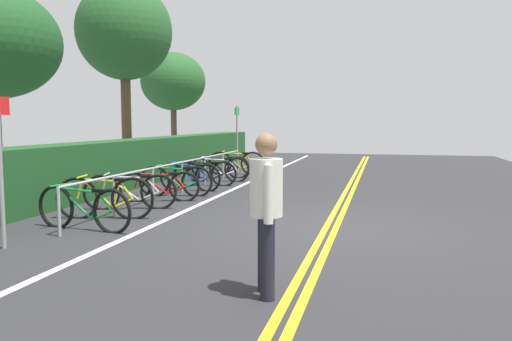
{
  "coord_description": "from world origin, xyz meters",
  "views": [
    {
      "loc": [
        -8.12,
        -0.79,
        1.71
      ],
      "look_at": [
        2.74,
        1.96,
        0.61
      ],
      "focal_mm": 35.45,
      "sensor_mm": 36.0,
      "label": 1
    }
  ],
  "objects_px": {
    "bicycle_3": "(160,187)",
    "bicycle_5": "(190,177)",
    "bicycle_1": "(105,198)",
    "bicycle_7": "(218,169)",
    "sign_post_far": "(237,132)",
    "bicycle_9": "(236,163)",
    "bicycle_0": "(83,208)",
    "bicycle_2": "(130,192)",
    "bike_rack": "(182,169)",
    "bicycle_6": "(205,173)",
    "pedestrian": "(266,204)",
    "bicycle_4": "(176,181)",
    "tree_extra": "(173,82)",
    "bicycle_8": "(221,167)",
    "sign_post_near": "(0,155)",
    "tree_far_right": "(124,32)"
  },
  "relations": [
    {
      "from": "bicycle_2",
      "to": "sign_post_near",
      "type": "height_order",
      "value": "sign_post_near"
    },
    {
      "from": "bicycle_2",
      "to": "tree_far_right",
      "type": "xyz_separation_m",
      "value": [
        5.2,
        2.87,
        4.01
      ]
    },
    {
      "from": "bicycle_2",
      "to": "tree_extra",
      "type": "distance_m",
      "value": 11.91
    },
    {
      "from": "bicycle_0",
      "to": "bicycle_8",
      "type": "bearing_deg",
      "value": 1.41
    },
    {
      "from": "bicycle_9",
      "to": "sign_post_far",
      "type": "distance_m",
      "value": 1.35
    },
    {
      "from": "bicycle_1",
      "to": "bicycle_3",
      "type": "bearing_deg",
      "value": -3.18
    },
    {
      "from": "bicycle_9",
      "to": "tree_far_right",
      "type": "bearing_deg",
      "value": 114.84
    },
    {
      "from": "bicycle_8",
      "to": "bicycle_1",
      "type": "bearing_deg",
      "value": -179.82
    },
    {
      "from": "bicycle_6",
      "to": "bicycle_3",
      "type": "bearing_deg",
      "value": 178.96
    },
    {
      "from": "bicycle_2",
      "to": "bicycle_6",
      "type": "relative_size",
      "value": 1.05
    },
    {
      "from": "sign_post_far",
      "to": "bicycle_9",
      "type": "bearing_deg",
      "value": -165.14
    },
    {
      "from": "bicycle_4",
      "to": "tree_far_right",
      "type": "bearing_deg",
      "value": 41.94
    },
    {
      "from": "bicycle_0",
      "to": "bicycle_2",
      "type": "bearing_deg",
      "value": 6.0
    },
    {
      "from": "bicycle_9",
      "to": "bicycle_7",
      "type": "bearing_deg",
      "value": -179.52
    },
    {
      "from": "bike_rack",
      "to": "bicycle_6",
      "type": "distance_m",
      "value": 1.4
    },
    {
      "from": "bicycle_8",
      "to": "bicycle_4",
      "type": "bearing_deg",
      "value": -177.65
    },
    {
      "from": "tree_far_right",
      "to": "tree_extra",
      "type": "xyz_separation_m",
      "value": [
        5.7,
        0.92,
        -1.03
      ]
    },
    {
      "from": "sign_post_far",
      "to": "bicycle_4",
      "type": "bearing_deg",
      "value": -177.84
    },
    {
      "from": "bicycle_8",
      "to": "tree_extra",
      "type": "relative_size",
      "value": 0.37
    },
    {
      "from": "bicycle_1",
      "to": "sign_post_far",
      "type": "xyz_separation_m",
      "value": [
        8.5,
        0.08,
        0.96
      ]
    },
    {
      "from": "bicycle_1",
      "to": "bicycle_7",
      "type": "bearing_deg",
      "value": -1.77
    },
    {
      "from": "sign_post_near",
      "to": "bicycle_8",
      "type": "bearing_deg",
      "value": -1.25
    },
    {
      "from": "bicycle_1",
      "to": "bicycle_6",
      "type": "height_order",
      "value": "bicycle_1"
    },
    {
      "from": "bike_rack",
      "to": "pedestrian",
      "type": "distance_m",
      "value": 7.36
    },
    {
      "from": "bicycle_2",
      "to": "sign_post_near",
      "type": "relative_size",
      "value": 0.83
    },
    {
      "from": "tree_far_right",
      "to": "bicycle_9",
      "type": "bearing_deg",
      "value": -65.16
    },
    {
      "from": "bicycle_3",
      "to": "bicycle_9",
      "type": "relative_size",
      "value": 0.9
    },
    {
      "from": "bike_rack",
      "to": "bicycle_9",
      "type": "bearing_deg",
      "value": -1.22
    },
    {
      "from": "bicycle_5",
      "to": "tree_far_right",
      "type": "distance_m",
      "value": 5.56
    },
    {
      "from": "bicycle_0",
      "to": "tree_far_right",
      "type": "distance_m",
      "value": 8.7
    },
    {
      "from": "bicycle_3",
      "to": "bicycle_5",
      "type": "height_order",
      "value": "bicycle_5"
    },
    {
      "from": "bicycle_9",
      "to": "tree_extra",
      "type": "xyz_separation_m",
      "value": [
        4.28,
        3.98,
        2.96
      ]
    },
    {
      "from": "bicycle_7",
      "to": "bicycle_8",
      "type": "height_order",
      "value": "bicycle_7"
    },
    {
      "from": "pedestrian",
      "to": "tree_far_right",
      "type": "relative_size",
      "value": 0.27
    },
    {
      "from": "bike_rack",
      "to": "sign_post_far",
      "type": "height_order",
      "value": "sign_post_far"
    },
    {
      "from": "bicycle_2",
      "to": "bicycle_3",
      "type": "bearing_deg",
      "value": -8.23
    },
    {
      "from": "bicycle_7",
      "to": "tree_extra",
      "type": "relative_size",
      "value": 0.39
    },
    {
      "from": "bike_rack",
      "to": "bicycle_7",
      "type": "bearing_deg",
      "value": -2.6
    },
    {
      "from": "bicycle_5",
      "to": "sign_post_near",
      "type": "bearing_deg",
      "value": 177.11
    },
    {
      "from": "bicycle_1",
      "to": "bicycle_4",
      "type": "height_order",
      "value": "bicycle_1"
    },
    {
      "from": "bicycle_7",
      "to": "bicycle_1",
      "type": "bearing_deg",
      "value": 178.23
    },
    {
      "from": "bicycle_1",
      "to": "bicycle_7",
      "type": "height_order",
      "value": "bicycle_1"
    },
    {
      "from": "bike_rack",
      "to": "sign_post_near",
      "type": "height_order",
      "value": "sign_post_near"
    },
    {
      "from": "bicycle_1",
      "to": "bicycle_6",
      "type": "xyz_separation_m",
      "value": [
        4.7,
        -0.16,
        -0.04
      ]
    },
    {
      "from": "bicycle_5",
      "to": "tree_extra",
      "type": "xyz_separation_m",
      "value": [
        8.11,
        3.91,
        2.99
      ]
    },
    {
      "from": "bicycle_9",
      "to": "sign_post_near",
      "type": "relative_size",
      "value": 0.87
    },
    {
      "from": "bicycle_6",
      "to": "pedestrian",
      "type": "relative_size",
      "value": 1.03
    },
    {
      "from": "bicycle_0",
      "to": "bicycle_2",
      "type": "distance_m",
      "value": 1.9
    },
    {
      "from": "bicycle_9",
      "to": "tree_far_right",
      "type": "relative_size",
      "value": 0.31
    },
    {
      "from": "bicycle_7",
      "to": "bicycle_9",
      "type": "height_order",
      "value": "bicycle_9"
    }
  ]
}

